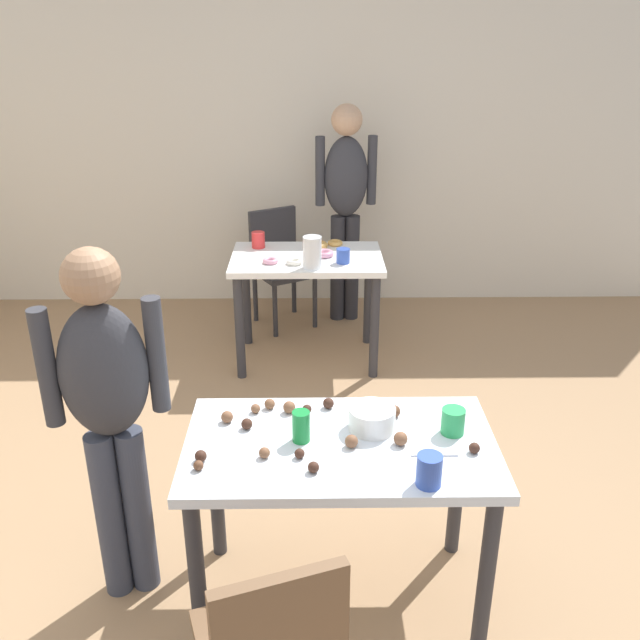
# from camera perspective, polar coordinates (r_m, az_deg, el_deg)

# --- Properties ---
(ground_plane) EXTENTS (6.40, 6.40, 0.00)m
(ground_plane) POSITION_cam_1_polar(r_m,az_deg,el_deg) (3.18, -0.06, -19.85)
(ground_plane) COLOR #9E7A56
(wall_back) EXTENTS (6.40, 0.10, 2.60)m
(wall_back) POSITION_cam_1_polar(r_m,az_deg,el_deg) (5.58, -0.51, 14.50)
(wall_back) COLOR beige
(wall_back) RESTS_ON ground_plane
(dining_table_near) EXTENTS (1.16, 0.65, 0.75)m
(dining_table_near) POSITION_cam_1_polar(r_m,az_deg,el_deg) (2.67, 1.66, -12.05)
(dining_table_near) COLOR silver
(dining_table_near) RESTS_ON ground_plane
(dining_table_far) EXTENTS (0.99, 0.64, 0.75)m
(dining_table_far) POSITION_cam_1_polar(r_m,az_deg,el_deg) (4.61, -1.08, 3.76)
(dining_table_far) COLOR white
(dining_table_far) RESTS_ON ground_plane
(chair_far_table) EXTENTS (0.55, 0.55, 0.87)m
(chair_far_table) POSITION_cam_1_polar(r_m,az_deg,el_deg) (5.28, -3.36, 4.94)
(chair_far_table) COLOR #2D2D33
(chair_far_table) RESTS_ON ground_plane
(person_girl_near) EXTENTS (0.45, 0.28, 1.48)m
(person_girl_near) POSITION_cam_1_polar(r_m,az_deg,el_deg) (2.69, -17.01, -6.48)
(person_girl_near) COLOR #383D4C
(person_girl_near) RESTS_ON ground_plane
(person_adult_far) EXTENTS (0.45, 0.23, 1.64)m
(person_adult_far) POSITION_cam_1_polar(r_m,az_deg,el_deg) (5.19, 2.13, 10.30)
(person_adult_far) COLOR #28282D
(person_adult_far) RESTS_ON ground_plane
(mixing_bowl) EXTENTS (0.18, 0.18, 0.09)m
(mixing_bowl) POSITION_cam_1_polar(r_m,az_deg,el_deg) (2.66, 4.30, -8.08)
(mixing_bowl) COLOR white
(mixing_bowl) RESTS_ON dining_table_near
(soda_can) EXTENTS (0.07, 0.07, 0.12)m
(soda_can) POSITION_cam_1_polar(r_m,az_deg,el_deg) (2.58, -1.57, -8.74)
(soda_can) COLOR #198438
(soda_can) RESTS_ON dining_table_near
(fork_near) EXTENTS (0.17, 0.02, 0.01)m
(fork_near) POSITION_cam_1_polar(r_m,az_deg,el_deg) (2.56, 9.41, -10.86)
(fork_near) COLOR silver
(fork_near) RESTS_ON dining_table_near
(cup_near_0) EXTENTS (0.09, 0.09, 0.11)m
(cup_near_0) POSITION_cam_1_polar(r_m,az_deg,el_deg) (2.39, 8.96, -12.11)
(cup_near_0) COLOR #3351B2
(cup_near_0) RESTS_ON dining_table_near
(cup_near_1) EXTENTS (0.09, 0.09, 0.10)m
(cup_near_1) POSITION_cam_1_polar(r_m,az_deg,el_deg) (2.68, 10.88, -8.18)
(cup_near_1) COLOR green
(cup_near_1) RESTS_ON dining_table_near
(cake_ball_0) EXTENTS (0.05, 0.05, 0.05)m
(cake_ball_0) POSITION_cam_1_polar(r_m,az_deg,el_deg) (2.59, 6.64, -9.67)
(cake_ball_0) COLOR brown
(cake_ball_0) RESTS_ON dining_table_near
(cake_ball_1) EXTENTS (0.04, 0.04, 0.04)m
(cake_ball_1) POSITION_cam_1_polar(r_m,az_deg,el_deg) (2.53, -9.78, -10.96)
(cake_ball_1) COLOR #3D2319
(cake_ball_1) RESTS_ON dining_table_near
(cake_ball_2) EXTENTS (0.04, 0.04, 0.04)m
(cake_ball_2) POSITION_cam_1_polar(r_m,az_deg,el_deg) (2.80, 0.69, -6.86)
(cake_ball_2) COLOR #3D2319
(cake_ball_2) RESTS_ON dining_table_near
(cake_ball_3) EXTENTS (0.05, 0.05, 0.05)m
(cake_ball_3) POSITION_cam_1_polar(r_m,az_deg,el_deg) (2.73, -7.65, -7.91)
(cake_ball_3) COLOR brown
(cake_ball_3) RESTS_ON dining_table_near
(cake_ball_4) EXTENTS (0.05, 0.05, 0.05)m
(cake_ball_4) POSITION_cam_1_polar(r_m,az_deg,el_deg) (2.77, -2.55, -7.18)
(cake_ball_4) COLOR brown
(cake_ball_4) RESTS_ON dining_table_near
(cake_ball_5) EXTENTS (0.04, 0.04, 0.04)m
(cake_ball_5) POSITION_cam_1_polar(r_m,az_deg,el_deg) (2.59, 12.57, -10.24)
(cake_ball_5) COLOR #3D2319
(cake_ball_5) RESTS_ON dining_table_near
(cake_ball_6) EXTENTS (0.04, 0.04, 0.04)m
(cake_ball_6) POSITION_cam_1_polar(r_m,az_deg,el_deg) (2.52, -4.60, -10.83)
(cake_ball_6) COLOR brown
(cake_ball_6) RESTS_ON dining_table_near
(cake_ball_7) EXTENTS (0.05, 0.05, 0.05)m
(cake_ball_7) POSITION_cam_1_polar(r_m,az_deg,el_deg) (2.76, 6.12, -7.47)
(cake_ball_7) COLOR brown
(cake_ball_7) RESTS_ON dining_table_near
(cake_ball_8) EXTENTS (0.04, 0.04, 0.04)m
(cake_ball_8) POSITION_cam_1_polar(r_m,az_deg,el_deg) (2.44, -0.54, -12.02)
(cake_ball_8) COLOR #3D2319
(cake_ball_8) RESTS_ON dining_table_near
(cake_ball_9) EXTENTS (0.04, 0.04, 0.04)m
(cake_ball_9) POSITION_cam_1_polar(r_m,az_deg,el_deg) (2.78, -5.32, -7.26)
(cake_ball_9) COLOR brown
(cake_ball_9) RESTS_ON dining_table_near
(cake_ball_10) EXTENTS (0.04, 0.04, 0.04)m
(cake_ball_10) POSITION_cam_1_polar(r_m,az_deg,el_deg) (2.80, -4.16, -6.89)
(cake_ball_10) COLOR brown
(cake_ball_10) RESTS_ON dining_table_near
(cake_ball_11) EXTENTS (0.04, 0.04, 0.04)m
(cake_ball_11) POSITION_cam_1_polar(r_m,az_deg,el_deg) (2.68, -6.03, -8.49)
(cake_ball_11) COLOR #3D2319
(cake_ball_11) RESTS_ON dining_table_near
(cake_ball_12) EXTENTS (0.04, 0.04, 0.04)m
(cake_ball_12) POSITION_cam_1_polar(r_m,az_deg,el_deg) (2.51, -1.69, -10.92)
(cake_ball_12) COLOR #3D2319
(cake_ball_12) RESTS_ON dining_table_near
(cake_ball_13) EXTENTS (0.04, 0.04, 0.04)m
(cake_ball_13) POSITION_cam_1_polar(r_m,az_deg,el_deg) (2.49, -9.96, -11.69)
(cake_ball_13) COLOR brown
(cake_ball_13) RESTS_ON dining_table_near
(cake_ball_14) EXTENTS (0.05, 0.05, 0.05)m
(cake_ball_14) POSITION_cam_1_polar(r_m,az_deg,el_deg) (2.57, 2.60, -9.93)
(cake_ball_14) COLOR brown
(cake_ball_14) RESTS_ON dining_table_near
(cake_ball_15) EXTENTS (0.04, 0.04, 0.04)m
(cake_ball_15) POSITION_cam_1_polar(r_m,az_deg,el_deg) (2.76, -1.08, -7.34)
(cake_ball_15) COLOR #3D2319
(cake_ball_15) RESTS_ON dining_table_near
(pitcher_far) EXTENTS (0.12, 0.12, 0.20)m
(pitcher_far) POSITION_cam_1_polar(r_m,az_deg,el_deg) (4.31, -0.65, 5.56)
(pitcher_far) COLOR white
(pitcher_far) RESTS_ON dining_table_far
(cup_far_0) EXTENTS (0.09, 0.09, 0.09)m
(cup_far_0) POSITION_cam_1_polar(r_m,az_deg,el_deg) (4.42, 1.91, 5.29)
(cup_far_0) COLOR #3351B2
(cup_far_0) RESTS_ON dining_table_far
(cup_far_1) EXTENTS (0.09, 0.09, 0.11)m
(cup_far_1) POSITION_cam_1_polar(r_m,az_deg,el_deg) (4.74, -5.10, 6.58)
(cup_far_1) COLOR red
(cup_far_1) RESTS_ON dining_table_far
(donut_far_0) EXTENTS (0.10, 0.10, 0.03)m
(donut_far_0) POSITION_cam_1_polar(r_m,az_deg,el_deg) (4.41, -2.13, 4.81)
(donut_far_0) COLOR white
(donut_far_0) RESTS_ON dining_table_far
(donut_far_1) EXTENTS (0.14, 0.14, 0.04)m
(donut_far_1) POSITION_cam_1_polar(r_m,az_deg,el_deg) (4.72, -0.20, 6.18)
(donut_far_1) COLOR gold
(donut_far_1) RESTS_ON dining_table_far
(donut_far_2) EXTENTS (0.10, 0.10, 0.03)m
(donut_far_2) POSITION_cam_1_polar(r_m,az_deg,el_deg) (4.79, 1.25, 6.35)
(donut_far_2) COLOR gold
(donut_far_2) RESTS_ON dining_table_far
(donut_far_3) EXTENTS (0.10, 0.10, 0.03)m
(donut_far_3) POSITION_cam_1_polar(r_m,az_deg,el_deg) (4.44, -4.10, 4.87)
(donut_far_3) COLOR pink
(donut_far_3) RESTS_ON dining_table_far
(donut_far_4) EXTENTS (0.13, 0.13, 0.04)m
(donut_far_4) POSITION_cam_1_polar(r_m,az_deg,el_deg) (4.56, 0.34, 5.49)
(donut_far_4) COLOR pink
(donut_far_4) RESTS_ON dining_table_far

